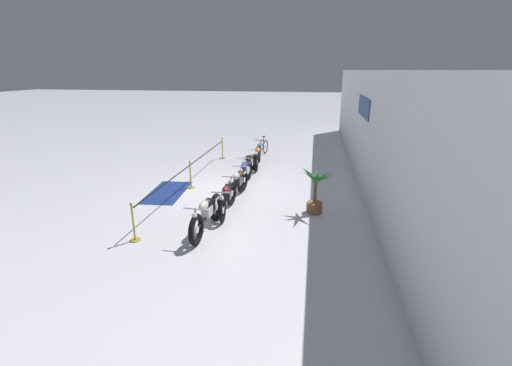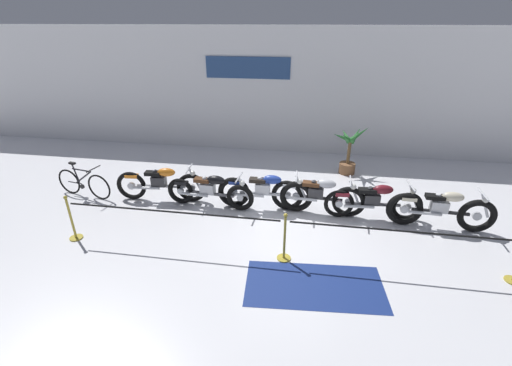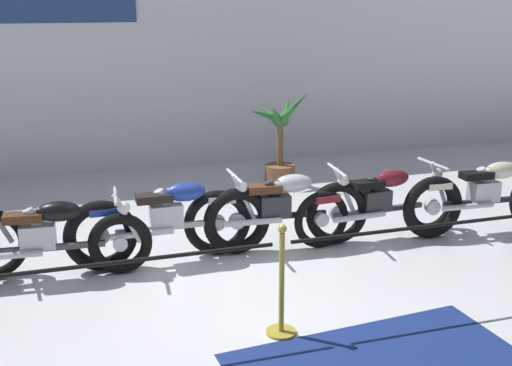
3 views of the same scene
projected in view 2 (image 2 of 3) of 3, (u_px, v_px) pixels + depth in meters
ground_plane at (286, 225)px, 8.00m from camera, size 120.00×120.00×0.00m
back_wall at (300, 93)px, 11.65m from camera, size 28.00×0.29×4.20m
motorcycle_orange_0 at (161, 183)px, 8.92m from camera, size 2.40×0.62×0.97m
motorcycle_black_1 at (210, 191)px, 8.62m from camera, size 2.30×0.62×0.93m
motorcycle_blue_2 at (265, 192)px, 8.50m from camera, size 2.39×0.62×0.99m
motorcycle_silver_3 at (318, 195)px, 8.32m from camera, size 2.29×0.62×0.98m
motorcycle_maroon_4 at (374, 201)px, 8.09m from camera, size 2.31×0.62×0.94m
motorcycle_cream_5 at (441, 210)px, 7.70m from camera, size 2.34×0.62×0.98m
bicycle at (84, 183)px, 9.16m from camera, size 1.71×0.51×0.96m
potted_palm_left_of_row at (349, 151)px, 10.43m from camera, size 1.08×1.00×1.54m
stanchion_far_left at (208, 222)px, 6.80m from camera, size 8.86×0.28×1.05m
stanchion_mid_left at (284, 244)px, 6.74m from camera, size 0.28×0.28×1.05m
floor_banner at (314, 285)px, 6.19m from camera, size 2.57×1.40×0.01m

